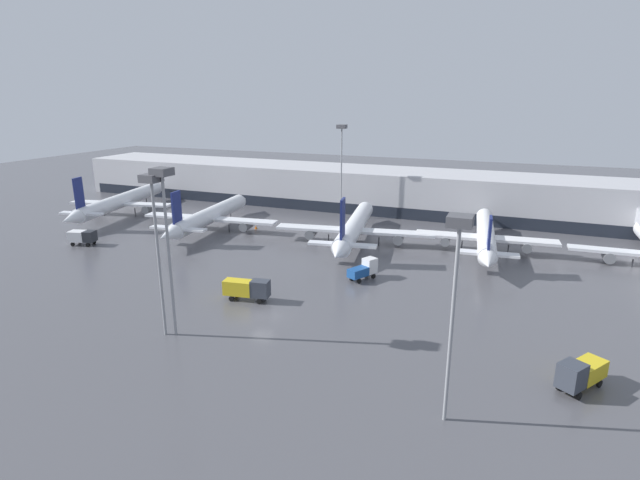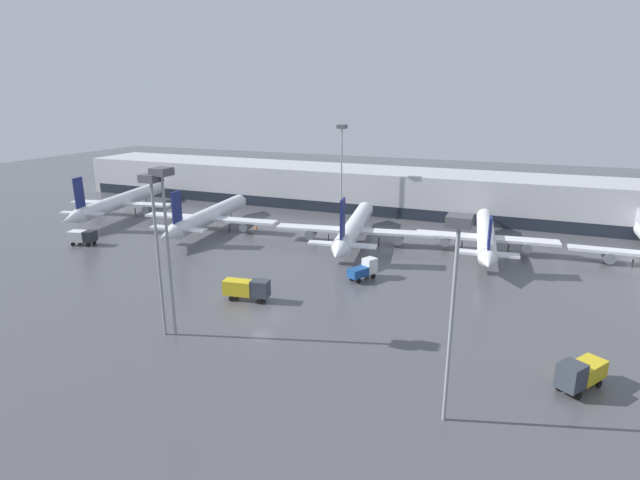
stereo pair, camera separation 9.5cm
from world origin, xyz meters
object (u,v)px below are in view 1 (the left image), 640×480
(service_truck_0, at_px, (364,269))
(service_truck_1, at_px, (247,288))
(parked_jet_3, at_px, (120,201))
(service_truck_2, at_px, (82,236))
(apron_light_mast_3, at_px, (165,206))
(parked_jet_4, at_px, (486,235))
(service_truck_3, at_px, (581,373))
(apron_light_mast_0, at_px, (342,146))
(apron_light_mast_4, at_px, (154,210))
(parked_jet_1, at_px, (354,228))
(apron_light_mast_2, at_px, (457,261))
(parked_jet_0, at_px, (209,216))
(traffic_cone_1, at_px, (256,227))

(service_truck_0, bearing_deg, service_truck_1, 165.06)
(parked_jet_3, distance_m, service_truck_2, 22.75)
(apron_light_mast_3, bearing_deg, service_truck_0, 59.73)
(parked_jet_4, distance_m, apron_light_mast_3, 53.76)
(service_truck_3, xyz_separation_m, apron_light_mast_0, (-41.39, 53.22, 13.61))
(service_truck_1, relative_size, apron_light_mast_4, 0.35)
(parked_jet_1, relative_size, parked_jet_4, 1.04)
(apron_light_mast_4, bearing_deg, parked_jet_4, 55.84)
(apron_light_mast_4, bearing_deg, service_truck_2, 147.74)
(service_truck_2, distance_m, apron_light_mast_0, 51.99)
(service_truck_0, bearing_deg, service_truck_2, 119.42)
(parked_jet_3, height_order, service_truck_2, parked_jet_3)
(service_truck_2, xyz_separation_m, apron_light_mast_4, (35.39, -22.34, 12.38))
(service_truck_2, relative_size, apron_light_mast_2, 0.29)
(parked_jet_1, bearing_deg, parked_jet_0, 83.68)
(parked_jet_4, bearing_deg, apron_light_mast_2, 175.36)
(parked_jet_4, distance_m, apron_light_mast_2, 49.18)
(parked_jet_3, relative_size, apron_light_mast_4, 2.18)
(apron_light_mast_3, bearing_deg, service_truck_2, 148.96)
(parked_jet_4, height_order, apron_light_mast_0, apron_light_mast_0)
(parked_jet_1, bearing_deg, apron_light_mast_0, 17.13)
(service_truck_1, bearing_deg, parked_jet_0, 123.30)
(apron_light_mast_4, bearing_deg, service_truck_3, 7.06)
(service_truck_2, bearing_deg, parked_jet_0, 34.62)
(traffic_cone_1, bearing_deg, parked_jet_4, 1.26)
(parked_jet_4, distance_m, traffic_cone_1, 42.81)
(parked_jet_0, distance_m, service_truck_2, 22.55)
(service_truck_2, relative_size, service_truck_3, 0.87)
(service_truck_3, bearing_deg, apron_light_mast_3, -49.60)
(apron_light_mast_2, height_order, apron_light_mast_3, apron_light_mast_3)
(service_truck_0, relative_size, service_truck_3, 0.87)
(parked_jet_0, relative_size, service_truck_1, 5.59)
(service_truck_2, height_order, apron_light_mast_2, apron_light_mast_2)
(service_truck_3, xyz_separation_m, apron_light_mast_4, (-40.97, -5.08, 12.34))
(service_truck_0, height_order, apron_light_mast_2, apron_light_mast_2)
(parked_jet_0, height_order, parked_jet_1, parked_jet_1)
(parked_jet_4, xyz_separation_m, apron_light_mast_4, (-30.01, -44.22, 11.03))
(traffic_cone_1, relative_size, apron_light_mast_2, 0.04)
(service_truck_1, xyz_separation_m, apron_light_mast_2, (26.99, -15.43, 11.83))
(parked_jet_4, height_order, apron_light_mast_2, apron_light_mast_2)
(service_truck_0, distance_m, traffic_cone_1, 33.62)
(service_truck_1, height_order, traffic_cone_1, service_truck_1)
(parked_jet_1, bearing_deg, service_truck_1, 161.65)
(service_truck_3, relative_size, traffic_cone_1, 7.61)
(apron_light_mast_0, bearing_deg, service_truck_0, -65.35)
(parked_jet_0, bearing_deg, traffic_cone_1, -70.19)
(apron_light_mast_0, relative_size, apron_light_mast_4, 1.10)
(parked_jet_0, relative_size, service_truck_3, 6.11)
(parked_jet_0, bearing_deg, service_truck_1, -145.21)
(service_truck_1, relative_size, traffic_cone_1, 8.31)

